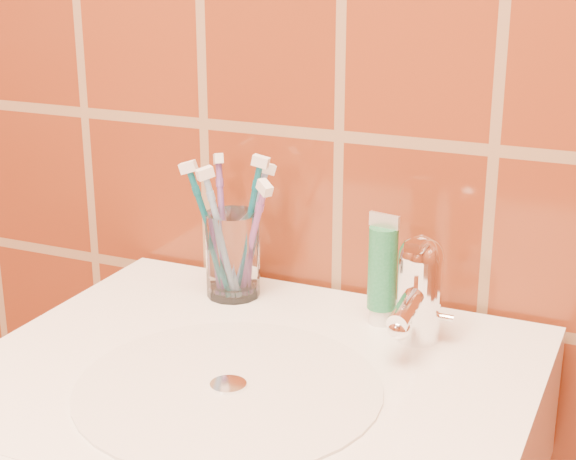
% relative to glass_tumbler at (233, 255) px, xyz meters
% --- Properties ---
extents(glass_tumbler, '(0.08, 0.08, 0.11)m').
position_rel_glass_tumbler_xyz_m(glass_tumbler, '(0.00, 0.00, 0.00)').
color(glass_tumbler, white).
rests_on(glass_tumbler, pedestal_sink).
extents(toothpaste_tube, '(0.04, 0.03, 0.13)m').
position_rel_glass_tumbler_xyz_m(toothpaste_tube, '(0.19, -0.00, 0.01)').
color(toothpaste_tube, white).
rests_on(toothpaste_tube, pedestal_sink).
extents(faucet, '(0.05, 0.11, 0.12)m').
position_rel_glass_tumbler_xyz_m(faucet, '(0.24, -0.03, 0.01)').
color(faucet, white).
rests_on(faucet, pedestal_sink).
extents(toothbrush_0, '(0.14, 0.13, 0.17)m').
position_rel_glass_tumbler_xyz_m(toothbrush_0, '(0.03, -0.01, 0.03)').
color(toothbrush_0, '#804493').
rests_on(toothbrush_0, glass_tumbler).
extents(toothbrush_1, '(0.11, 0.13, 0.19)m').
position_rel_glass_tumbler_xyz_m(toothbrush_1, '(-0.02, 0.02, 0.03)').
color(toothbrush_1, '#67408A').
rests_on(toothbrush_1, glass_tumbler).
extents(toothbrush_2, '(0.10, 0.09, 0.18)m').
position_rel_glass_tumbler_xyz_m(toothbrush_2, '(-0.02, -0.01, 0.03)').
color(toothbrush_2, '#0C5767').
rests_on(toothbrush_2, glass_tumbler).
extents(toothbrush_3, '(0.09, 0.10, 0.18)m').
position_rel_glass_tumbler_xyz_m(toothbrush_3, '(-0.00, -0.02, 0.03)').
color(toothbrush_3, '#739DCD').
rests_on(toothbrush_3, glass_tumbler).
extents(toothbrush_4, '(0.07, 0.06, 0.18)m').
position_rel_glass_tumbler_xyz_m(toothbrush_4, '(0.02, 0.01, 0.03)').
color(toothbrush_4, '#0D5A6F').
rests_on(toothbrush_4, glass_tumbler).
extents(toothbrush_5, '(0.12, 0.11, 0.18)m').
position_rel_glass_tumbler_xyz_m(toothbrush_5, '(0.01, 0.02, 0.03)').
color(toothbrush_5, '#7B9EDC').
rests_on(toothbrush_5, glass_tumbler).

